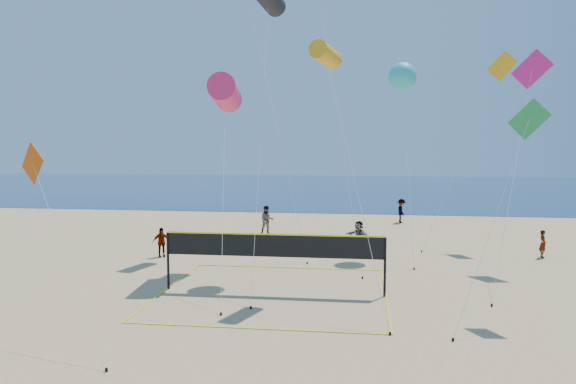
# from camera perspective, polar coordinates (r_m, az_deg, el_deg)

# --- Properties ---
(ocean) EXTENTS (140.00, 50.00, 0.03)m
(ocean) POSITION_cam_1_polar(r_m,az_deg,el_deg) (71.59, 6.91, 0.38)
(ocean) COLOR navy
(ocean) RESTS_ON ground
(far_person_0) EXTENTS (0.98, 0.76, 1.55)m
(far_person_0) POSITION_cam_1_polar(r_m,az_deg,el_deg) (30.26, -12.76, -5.00)
(far_person_0) COLOR gray
(far_person_0) RESTS_ON ground
(far_person_1) EXTENTS (1.54, 1.39, 1.70)m
(far_person_1) POSITION_cam_1_polar(r_m,az_deg,el_deg) (31.15, 7.19, -4.48)
(far_person_1) COLOR gray
(far_person_1) RESTS_ON ground
(far_person_2) EXTENTS (0.36, 0.53, 1.44)m
(far_person_2) POSITION_cam_1_polar(r_m,az_deg,el_deg) (32.21, 24.47, -4.82)
(far_person_2) COLOR gray
(far_person_2) RESTS_ON ground
(far_person_3) EXTENTS (1.05, 0.91, 1.86)m
(far_person_3) POSITION_cam_1_polar(r_m,az_deg,el_deg) (36.52, -2.16, -2.87)
(far_person_3) COLOR gray
(far_person_3) RESTS_ON ground
(far_person_4) EXTENTS (0.82, 1.23, 1.77)m
(far_person_4) POSITION_cam_1_polar(r_m,az_deg,el_deg) (42.37, 11.45, -1.90)
(far_person_4) COLOR gray
(far_person_4) RESTS_ON ground
(volleyball_net) EXTENTS (9.05, 8.90, 2.40)m
(volleyball_net) POSITION_cam_1_polar(r_m,az_deg,el_deg) (22.53, -1.46, -6.15)
(volleyball_net) COLOR black
(volleyball_net) RESTS_ON ground
(kite_0) EXTENTS (2.28, 8.25, 9.07)m
(kite_0) POSITION_cam_1_polar(r_m,az_deg,el_deg) (26.17, -6.39, 9.95)
(kite_0) COLOR #E92866
(kite_0) RESTS_ON ground
(kite_2) EXTENTS (3.14, 6.40, 10.01)m
(kite_2) POSITION_cam_1_polar(r_m,az_deg,el_deg) (23.08, 3.86, 13.70)
(kite_2) COLOR gold
(kite_2) RESTS_ON ground
(kite_3) EXTENTS (4.94, 4.22, 6.08)m
(kite_3) POSITION_cam_1_polar(r_m,az_deg,el_deg) (20.23, -24.22, 1.75)
(kite_3) COLOR #BE4607
(kite_3) RESTS_ON ground
(kite_4) EXTENTS (3.69, 4.17, 7.59)m
(kite_4) POSITION_cam_1_polar(r_m,az_deg,el_deg) (21.40, 22.95, 5.73)
(kite_4) COLOR #219347
(kite_4) RESTS_ON ground
(kite_5) EXTENTS (4.31, 8.69, 10.55)m
(kite_5) POSITION_cam_1_polar(r_m,az_deg,el_deg) (30.09, 23.41, 10.61)
(kite_5) COLOR #C71B83
(kite_5) RESTS_ON ground
(kite_7) EXTENTS (1.79, 5.52, 10.30)m
(kite_7) POSITION_cam_1_polar(r_m,az_deg,el_deg) (31.45, 11.55, 11.44)
(kite_7) COLOR #2EBEC7
(kite_7) RESTS_ON ground
(kite_9) EXTENTS (5.49, 4.04, 11.27)m
(kite_9) POSITION_cam_1_polar(r_m,az_deg,el_deg) (35.25, 20.56, 11.02)
(kite_9) COLOR gold
(kite_9) RESTS_ON ground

